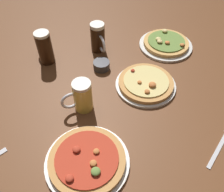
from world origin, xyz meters
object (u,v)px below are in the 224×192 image
object	(u,v)px
beer_mug_dark	(44,47)
pizza_plate_near	(87,161)
fork_left	(221,144)
pizza_plate_side	(166,44)
beer_mug_amber	(82,96)
ramekin_sauce	(101,65)
beer_mug_pale	(98,38)
pizza_plate_far	(146,83)

from	to	relation	value
beer_mug_dark	pizza_plate_near	bearing A→B (deg)	-59.49
fork_left	pizza_plate_side	bearing A→B (deg)	108.14
beer_mug_amber	fork_left	distance (m)	0.55
ramekin_sauce	beer_mug_pale	bearing A→B (deg)	104.81
pizza_plate_side	beer_mug_amber	bearing A→B (deg)	-126.58
beer_mug_dark	beer_mug_amber	world-z (taller)	beer_mug_dark
beer_mug_amber	beer_mug_dark	bearing A→B (deg)	131.07
pizza_plate_side	beer_mug_dark	size ratio (longest dim) A/B	1.69
pizza_plate_far	pizza_plate_side	bearing A→B (deg)	73.04
pizza_plate_far	beer_mug_amber	world-z (taller)	beer_mug_amber
ramekin_sauce	fork_left	xyz separation A→B (m)	(0.50, -0.36, -0.02)
pizza_plate_far	fork_left	xyz separation A→B (m)	(0.28, -0.26, -0.01)
pizza_plate_far	beer_mug_pale	world-z (taller)	beer_mug_pale
pizza_plate_near	beer_mug_amber	distance (m)	0.26
pizza_plate_far	beer_mug_amber	distance (m)	0.30
pizza_plate_far	beer_mug_dark	bearing A→B (deg)	166.57
pizza_plate_far	fork_left	world-z (taller)	pizza_plate_far
pizza_plate_side	ramekin_sauce	distance (m)	0.38
pizza_plate_side	ramekin_sauce	xyz separation A→B (m)	(-0.31, -0.22, 0.00)
beer_mug_dark	fork_left	world-z (taller)	beer_mug_dark
beer_mug_pale	fork_left	distance (m)	0.73
beer_mug_pale	fork_left	world-z (taller)	beer_mug_pale
pizza_plate_near	pizza_plate_far	size ratio (longest dim) A/B	1.09
beer_mug_amber	beer_mug_pale	bearing A→B (deg)	89.79
beer_mug_amber	pizza_plate_side	bearing A→B (deg)	53.42
pizza_plate_near	pizza_plate_side	size ratio (longest dim) A/B	1.05
pizza_plate_side	beer_mug_pale	bearing A→B (deg)	-167.28
pizza_plate_near	pizza_plate_side	world-z (taller)	pizza_plate_near
pizza_plate_side	fork_left	world-z (taller)	pizza_plate_side
pizza_plate_far	fork_left	bearing A→B (deg)	-42.97
pizza_plate_far	pizza_plate_side	size ratio (longest dim) A/B	0.97
pizza_plate_side	fork_left	size ratio (longest dim) A/B	1.36
pizza_plate_side	fork_left	bearing A→B (deg)	-71.86
beer_mug_pale	pizza_plate_near	bearing A→B (deg)	-84.20
beer_mug_pale	beer_mug_amber	bearing A→B (deg)	-90.21
pizza_plate_near	beer_mug_amber	bearing A→B (deg)	105.17
pizza_plate_side	fork_left	xyz separation A→B (m)	(0.19, -0.57, -0.01)
ramekin_sauce	beer_mug_dark	bearing A→B (deg)	175.51
pizza_plate_side	beer_mug_dark	bearing A→B (deg)	-161.57
pizza_plate_near	beer_mug_pale	distance (m)	0.64
ramekin_sauce	fork_left	world-z (taller)	ramekin_sauce
ramekin_sauce	fork_left	bearing A→B (deg)	-35.85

